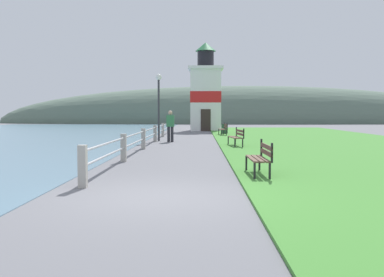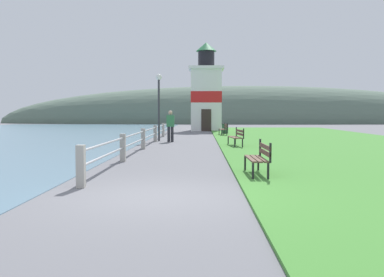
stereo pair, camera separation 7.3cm
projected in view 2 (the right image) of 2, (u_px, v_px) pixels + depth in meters
The scene contains 11 objects.
ground_plane at pixel (153, 197), 8.49m from camera, with size 160.00×160.00×0.00m, color slate.
grass_verge at pixel (325, 142), 23.77m from camera, with size 12.00×46.48×0.06m.
seawall_railing at pixel (150, 134), 22.14m from camera, with size 0.18×25.52×0.96m.
park_bench_near at pixel (259, 156), 11.20m from camera, with size 0.50×1.67×0.94m.
park_bench_midway at pixel (237, 136), 20.92m from camera, with size 0.66×1.95×0.94m.
park_bench_far at pixel (224, 128), 31.22m from camera, with size 0.58×1.80×0.94m.
lighthouse at pixel (206, 94), 39.96m from camera, with size 3.21×3.21×8.21m.
person_strolling at pixel (170, 125), 24.47m from camera, with size 0.44×0.24×1.80m.
trash_bin at pixel (225, 129), 33.35m from camera, with size 0.54×0.54×0.84m.
lamp_post at pixel (159, 95), 25.23m from camera, with size 0.36×0.36×3.96m.
distant_hillside at pixel (245, 123), 69.17m from camera, with size 80.00×16.00×12.00m.
Camera 2 is at (0.96, -8.38, 1.67)m, focal length 40.00 mm.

